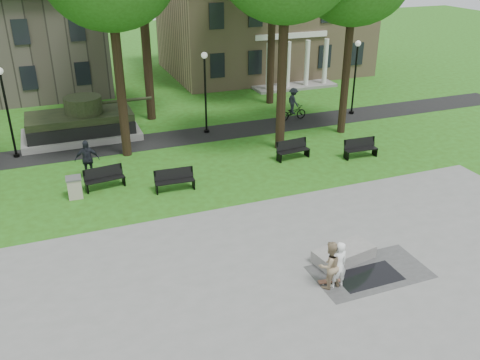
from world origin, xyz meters
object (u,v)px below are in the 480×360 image
(cyclist, at_px, (293,107))
(trash_bin, at_px, (75,187))
(friend_watching, at_px, (330,265))
(skateboarder, at_px, (338,265))
(park_bench_0, at_px, (104,177))
(concrete_block, at_px, (344,254))

(cyclist, bearing_deg, trash_bin, 110.47)
(friend_watching, relative_size, cyclist, 0.82)
(friend_watching, bearing_deg, skateboarder, 154.81)
(friend_watching, distance_m, park_bench_0, 11.75)
(park_bench_0, relative_size, trash_bin, 1.92)
(friend_watching, height_order, park_bench_0, friend_watching)
(concrete_block, xyz_separation_m, friend_watching, (-1.31, -1.17, 0.62))
(cyclist, xyz_separation_m, park_bench_0, (-12.44, -5.71, -0.32))
(skateboarder, bearing_deg, trash_bin, -53.97)
(cyclist, relative_size, trash_bin, 2.15)
(concrete_block, xyz_separation_m, skateboarder, (-1.05, -1.27, 0.62))
(cyclist, distance_m, park_bench_0, 13.69)
(friend_watching, distance_m, trash_bin, 12.07)
(skateboarder, xyz_separation_m, cyclist, (6.37, 16.02, -0.02))
(concrete_block, bearing_deg, cyclist, 70.15)
(concrete_block, distance_m, park_bench_0, 11.51)
(cyclist, bearing_deg, friend_watching, 153.62)
(friend_watching, bearing_deg, concrete_block, -142.25)
(friend_watching, bearing_deg, trash_bin, -57.54)
(park_bench_0, bearing_deg, concrete_block, -59.49)
(concrete_block, relative_size, friend_watching, 1.31)
(skateboarder, height_order, park_bench_0, skateboarder)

